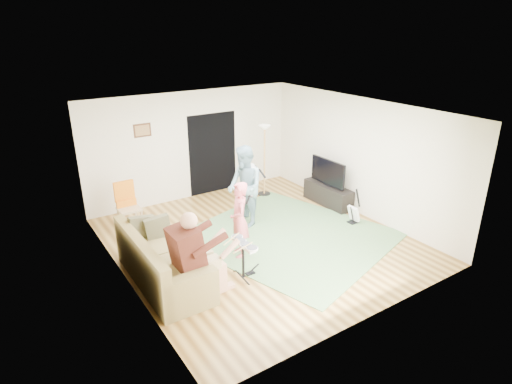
% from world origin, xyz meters
% --- Properties ---
extents(floor, '(6.00, 6.00, 0.00)m').
position_xyz_m(floor, '(0.00, 0.00, 0.00)').
color(floor, brown).
rests_on(floor, ground).
extents(walls, '(5.50, 6.00, 2.70)m').
position_xyz_m(walls, '(0.00, 0.00, 1.35)').
color(walls, beige).
rests_on(walls, floor).
extents(ceiling, '(6.00, 6.00, 0.00)m').
position_xyz_m(ceiling, '(0.00, 0.00, 2.70)').
color(ceiling, white).
rests_on(ceiling, walls).
extents(window_blinds, '(0.00, 2.05, 2.05)m').
position_xyz_m(window_blinds, '(-2.74, 0.20, 1.55)').
color(window_blinds, olive).
rests_on(window_blinds, walls).
extents(doorway, '(2.10, 0.00, 2.10)m').
position_xyz_m(doorway, '(0.55, 2.99, 1.05)').
color(doorway, black).
rests_on(doorway, walls).
extents(picture_frame, '(0.42, 0.03, 0.32)m').
position_xyz_m(picture_frame, '(-1.25, 2.99, 1.90)').
color(picture_frame, '#3F2314').
rests_on(picture_frame, walls).
extents(area_rug, '(4.43, 4.63, 0.02)m').
position_xyz_m(area_rug, '(0.63, -0.21, 0.01)').
color(area_rug, '#517B4A').
rests_on(area_rug, floor).
extents(sofa, '(0.94, 2.27, 0.92)m').
position_xyz_m(sofa, '(-2.30, -0.34, 0.31)').
color(sofa, olive).
rests_on(sofa, floor).
extents(drummer, '(0.97, 0.54, 1.49)m').
position_xyz_m(drummer, '(-1.85, -0.99, 0.58)').
color(drummer, '#491D14').
rests_on(drummer, sofa).
extents(drum_kit, '(0.39, 0.69, 0.71)m').
position_xyz_m(drum_kit, '(-1.00, -0.99, 0.31)').
color(drum_kit, black).
rests_on(drum_kit, floor).
extents(singer, '(0.53, 0.64, 1.50)m').
position_xyz_m(singer, '(-0.64, -0.28, 0.75)').
color(singer, '#D65D69').
rests_on(singer, floor).
extents(microphone, '(0.06, 0.06, 0.24)m').
position_xyz_m(microphone, '(-0.44, -0.28, 1.12)').
color(microphone, black).
rests_on(microphone, singer).
extents(guitarist, '(0.80, 0.97, 1.80)m').
position_xyz_m(guitarist, '(0.18, 0.83, 0.90)').
color(guitarist, '#7398A9').
rests_on(guitarist, floor).
extents(guitar_held, '(0.33, 0.60, 0.26)m').
position_xyz_m(guitar_held, '(0.38, 0.83, 1.22)').
color(guitar_held, white).
rests_on(guitar_held, guitarist).
extents(guitar_spare, '(0.30, 0.26, 0.82)m').
position_xyz_m(guitar_spare, '(2.24, -0.48, 0.23)').
color(guitar_spare, black).
rests_on(guitar_spare, floor).
extents(torchiere_lamp, '(0.33, 0.33, 1.85)m').
position_xyz_m(torchiere_lamp, '(1.54, 2.06, 1.27)').
color(torchiere_lamp, black).
rests_on(torchiere_lamp, floor).
extents(dining_chair, '(0.46, 0.48, 1.06)m').
position_xyz_m(dining_chair, '(-2.05, 2.01, 0.38)').
color(dining_chair, tan).
rests_on(dining_chair, floor).
extents(tv_cabinet, '(0.40, 1.40, 0.50)m').
position_xyz_m(tv_cabinet, '(2.50, 0.67, 0.25)').
color(tv_cabinet, black).
rests_on(tv_cabinet, floor).
extents(television, '(0.06, 1.11, 0.62)m').
position_xyz_m(television, '(2.45, 0.67, 0.85)').
color(television, black).
rests_on(television, tv_cabinet).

